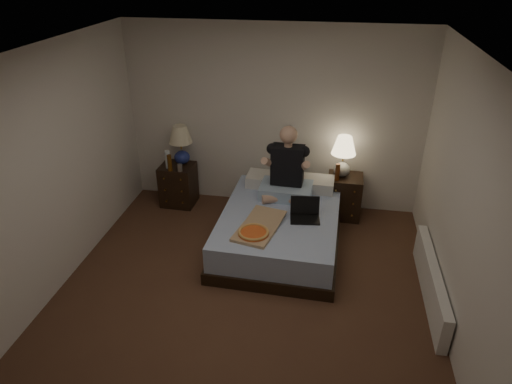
% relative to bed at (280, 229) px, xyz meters
% --- Properties ---
extents(floor, '(4.00, 4.50, 0.00)m').
position_rel_bed_xyz_m(floor, '(-0.25, -1.15, -0.23)').
color(floor, brown).
rests_on(floor, ground).
extents(ceiling, '(4.00, 4.50, 0.00)m').
position_rel_bed_xyz_m(ceiling, '(-0.25, -1.15, 2.27)').
color(ceiling, white).
rests_on(ceiling, ground).
extents(wall_back, '(4.00, 0.00, 2.50)m').
position_rel_bed_xyz_m(wall_back, '(-0.25, 1.10, 1.02)').
color(wall_back, silver).
rests_on(wall_back, ground).
extents(wall_left, '(0.00, 4.50, 2.50)m').
position_rel_bed_xyz_m(wall_left, '(-2.25, -1.15, 1.02)').
color(wall_left, silver).
rests_on(wall_left, ground).
extents(wall_right, '(0.00, 4.50, 2.50)m').
position_rel_bed_xyz_m(wall_right, '(1.75, -1.15, 1.02)').
color(wall_right, silver).
rests_on(wall_right, ground).
extents(bed, '(1.43, 1.88, 0.46)m').
position_rel_bed_xyz_m(bed, '(0.00, 0.00, 0.00)').
color(bed, '#5F83BF').
rests_on(bed, floor).
extents(nightstand_left, '(0.47, 0.43, 0.60)m').
position_rel_bed_xyz_m(nightstand_left, '(-1.56, 0.81, 0.07)').
color(nightstand_left, black).
rests_on(nightstand_left, floor).
extents(nightstand_right, '(0.46, 0.42, 0.59)m').
position_rel_bed_xyz_m(nightstand_right, '(0.77, 0.86, 0.07)').
color(nightstand_right, black).
rests_on(nightstand_right, floor).
extents(lamp_left, '(0.36, 0.36, 0.56)m').
position_rel_bed_xyz_m(lamp_left, '(-1.50, 0.89, 0.65)').
color(lamp_left, navy).
rests_on(lamp_left, nightstand_left).
extents(lamp_right, '(0.41, 0.41, 0.56)m').
position_rel_bed_xyz_m(lamp_right, '(0.71, 0.87, 0.64)').
color(lamp_right, gray).
rests_on(lamp_right, nightstand_right).
extents(water_bottle, '(0.07, 0.07, 0.25)m').
position_rel_bed_xyz_m(water_bottle, '(-1.65, 0.72, 0.49)').
color(water_bottle, white).
rests_on(water_bottle, nightstand_left).
extents(soda_can, '(0.07, 0.07, 0.10)m').
position_rel_bed_xyz_m(soda_can, '(-1.46, 0.64, 0.42)').
color(soda_can, silver).
rests_on(soda_can, nightstand_left).
extents(beer_bottle_left, '(0.06, 0.06, 0.23)m').
position_rel_bed_xyz_m(beer_bottle_left, '(-1.59, 0.64, 0.48)').
color(beer_bottle_left, '#522F0B').
rests_on(beer_bottle_left, nightstand_left).
extents(beer_bottle_right, '(0.06, 0.06, 0.23)m').
position_rel_bed_xyz_m(beer_bottle_right, '(0.65, 0.73, 0.48)').
color(beer_bottle_right, '#54260C').
rests_on(beer_bottle_right, nightstand_right).
extents(person, '(0.68, 0.55, 0.93)m').
position_rel_bed_xyz_m(person, '(0.02, 0.43, 0.70)').
color(person, black).
rests_on(person, bed).
extents(laptop, '(0.37, 0.32, 0.24)m').
position_rel_bed_xyz_m(laptop, '(0.30, -0.11, 0.35)').
color(laptop, black).
rests_on(laptop, bed).
extents(pizza_box, '(0.56, 0.83, 0.08)m').
position_rel_bed_xyz_m(pizza_box, '(-0.23, -0.56, 0.27)').
color(pizza_box, tan).
rests_on(pizza_box, bed).
extents(radiator, '(0.10, 1.60, 0.40)m').
position_rel_bed_xyz_m(radiator, '(1.68, -0.71, -0.03)').
color(radiator, white).
rests_on(radiator, floor).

